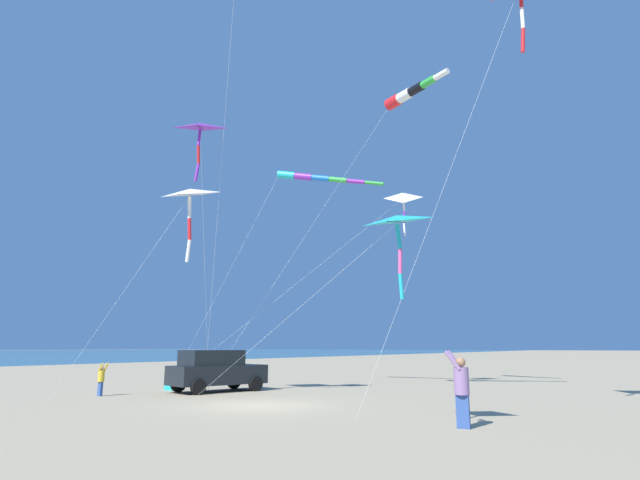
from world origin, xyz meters
name	(u,v)px	position (x,y,z in m)	size (l,w,h in m)	color
ground_plane	(258,406)	(0.00, 0.00, 0.00)	(600.00, 600.00, 0.00)	tan
parked_car	(216,370)	(5.19, -3.41, 0.95)	(3.01, 4.65, 1.85)	black
cooler_box	(172,386)	(7.53, -2.99, 0.21)	(0.62, 0.42, 0.42)	#1EB7C6
person_adult_flyer	(461,385)	(-7.64, 1.41, 1.04)	(0.61, 0.49, 1.92)	#335199
person_child_green_jacket	(101,378)	(7.76, 0.69, 0.73)	(0.42, 0.34, 1.35)	#335199
kite_delta_magenta_far_left	(396,222)	(-6.69, 3.01, 5.08)	(12.02, 5.34, 5.34)	#1EB7C6
kite_windsock_orange_high_right	(408,94)	(-2.29, -9.13, 15.03)	(10.56, 6.77, 15.33)	red
kite_delta_white_trailing	(189,195)	(4.66, -0.74, 8.52)	(3.55, 5.16, 8.95)	white
kite_windsock_purple_drifting	(315,178)	(2.77, -7.95, 10.97)	(8.88, 5.81, 11.59)	#1EB7C6
kite_delta_black_fish_shape	(200,128)	(3.14, 0.30, 10.89)	(3.45, 4.63, 11.23)	purple
kite_delta_long_streamer_left	(403,198)	(-1.34, -10.26, 9.76)	(10.11, 8.21, 10.25)	white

